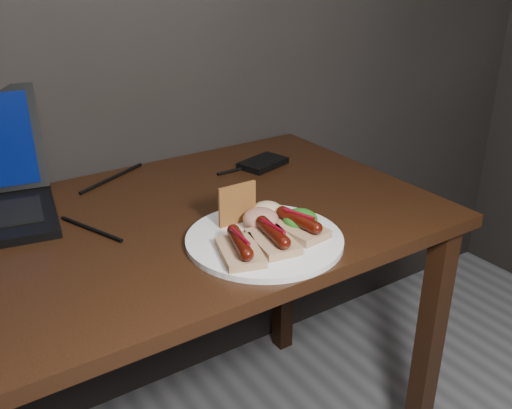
{
  "coord_description": "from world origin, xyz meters",
  "views": [
    {
      "loc": [
        -0.32,
        0.37,
        1.28
      ],
      "look_at": [
        0.23,
        1.22,
        0.82
      ],
      "focal_mm": 40.0,
      "sensor_mm": 36.0,
      "label": 1
    }
  ],
  "objects": [
    {
      "name": "bread_sausage_left",
      "position": [
        0.15,
        1.15,
        0.78
      ],
      "size": [
        0.1,
        0.13,
        0.04
      ],
      "color": "tan",
      "rests_on": "plate"
    },
    {
      "name": "salsa_mound",
      "position": [
        0.25,
        1.22,
        0.78
      ],
      "size": [
        0.07,
        0.07,
        0.04
      ],
      "primitive_type": "ellipsoid",
      "color": "maroon",
      "rests_on": "plate"
    },
    {
      "name": "desk",
      "position": [
        0.0,
        1.38,
        0.66
      ],
      "size": [
        1.4,
        0.7,
        0.75
      ],
      "color": "#311B0C",
      "rests_on": "ground"
    },
    {
      "name": "crispbread",
      "position": [
        0.22,
        1.27,
        0.8
      ],
      "size": [
        0.09,
        0.01,
        0.08
      ],
      "primitive_type": "cube",
      "color": "#A4612D",
      "rests_on": "plate"
    },
    {
      "name": "coleslaw_mound",
      "position": [
        0.29,
        1.25,
        0.78
      ],
      "size": [
        0.06,
        0.06,
        0.04
      ],
      "primitive_type": "ellipsoid",
      "color": "beige",
      "rests_on": "plate"
    },
    {
      "name": "hard_drive",
      "position": [
        0.47,
        1.54,
        0.76
      ],
      "size": [
        0.14,
        0.11,
        0.02
      ],
      "primitive_type": "cube",
      "rotation": [
        0.0,
        0.0,
        0.28
      ],
      "color": "black",
      "rests_on": "desk"
    },
    {
      "name": "salad_greens",
      "position": [
        0.32,
        1.18,
        0.78
      ],
      "size": [
        0.07,
        0.07,
        0.04
      ],
      "primitive_type": "ellipsoid",
      "color": "#1A5D12",
      "rests_on": "plate"
    },
    {
      "name": "plate",
      "position": [
        0.23,
        1.19,
        0.76
      ],
      "size": [
        0.31,
        0.31,
        0.01
      ],
      "primitive_type": "cylinder",
      "rotation": [
        0.0,
        0.0,
        -0.01
      ],
      "color": "white",
      "rests_on": "desk"
    },
    {
      "name": "bread_sausage_right",
      "position": [
        0.3,
        1.16,
        0.78
      ],
      "size": [
        0.08,
        0.12,
        0.04
      ],
      "color": "tan",
      "rests_on": "plate"
    },
    {
      "name": "bread_sausage_center",
      "position": [
        0.23,
        1.15,
        0.78
      ],
      "size": [
        0.09,
        0.12,
        0.04
      ],
      "color": "tan",
      "rests_on": "plate"
    },
    {
      "name": "desk_cables",
      "position": [
        -0.04,
        1.53,
        0.75
      ],
      "size": [
        1.02,
        0.38,
        0.01
      ],
      "color": "black",
      "rests_on": "desk"
    }
  ]
}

